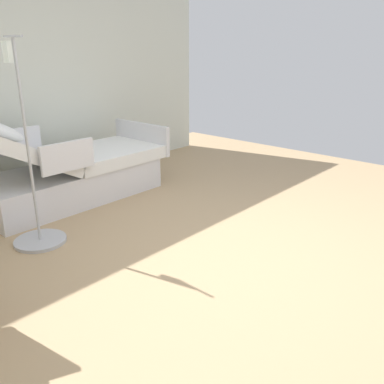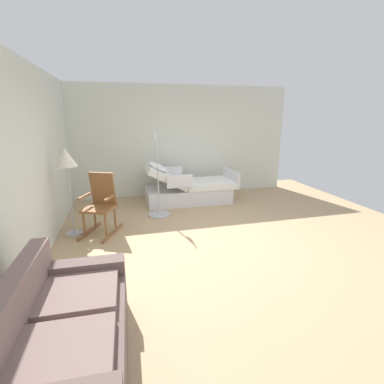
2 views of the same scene
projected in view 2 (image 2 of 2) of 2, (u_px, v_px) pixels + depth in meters
The scene contains 8 objects.
ground_plane at pixel (222, 240), 4.63m from camera, with size 7.40×7.40×0.00m, color tan.
back_wall at pixel (27, 166), 3.62m from camera, with size 6.12×0.10×2.70m, color silver.
side_wall at pixel (182, 141), 7.09m from camera, with size 0.10×5.54×2.70m, color silver.
hospital_bed at pixel (188, 189), 6.59m from camera, with size 1.05×2.07×1.04m.
couch at pixel (64, 342), 2.15m from camera, with size 1.62×0.90×0.85m.
rocking_chair at pixel (101, 204), 4.83m from camera, with size 0.89×0.74×1.05m.
floor_lamp at pixel (66, 164), 4.53m from camera, with size 0.34×0.34×1.48m.
iv_pole at pixel (159, 203), 5.72m from camera, with size 0.44×0.44×1.69m.
Camera 2 is at (-4.00, 1.55, 1.98)m, focal length 26.30 mm.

